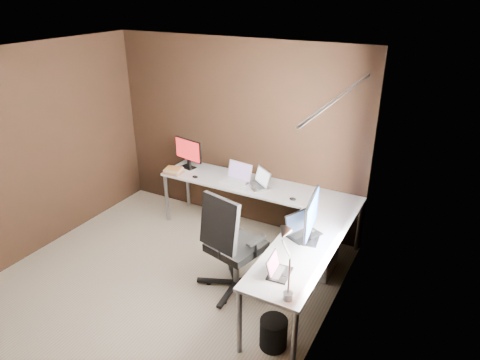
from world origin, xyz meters
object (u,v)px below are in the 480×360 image
laptop_black_big (301,230)px  book_stack (174,171)px  laptop_black_small (277,270)px  office_chair (233,262)px  desk_lamp (285,254)px  drawer_pedestal (317,246)px  monitor_left (188,152)px  monitor_right (311,216)px  laptop_white (237,178)px  laptop_silver (259,183)px  wastebasket (273,333)px

laptop_black_big → book_stack: (-2.10, 0.65, -0.01)m
laptop_black_small → office_chair: size_ratio=0.23×
laptop_black_small → desk_lamp: 0.43m
drawer_pedestal → monitor_left: bearing=168.6°
monitor_right → laptop_white: (-1.32, 0.91, -0.23)m
monitor_left → laptop_black_big: 2.23m
drawer_pedestal → laptop_silver: bearing=160.6°
drawer_pedestal → laptop_black_big: bearing=-94.2°
laptop_black_big → book_stack: 2.20m
drawer_pedestal → wastebasket: size_ratio=2.01×
desk_lamp → laptop_black_small: bearing=103.8°
monitor_left → desk_lamp: size_ratio=0.77×
drawer_pedestal → book_stack: bearing=176.0°
monitor_left → desk_lamp: 2.90m
wastebasket → book_stack: bearing=145.6°
monitor_right → laptop_black_big: bearing=47.0°
laptop_black_small → book_stack: size_ratio=1.06×
drawer_pedestal → laptop_black_small: bearing=-89.3°
laptop_white → wastebasket: laptop_white is taller
laptop_black_small → wastebasket: laptop_black_small is taller
laptop_silver → book_stack: size_ratio=1.59×
monitor_right → laptop_silver: (-1.01, 0.91, -0.23)m
book_stack → office_chair: office_chair is taller
drawer_pedestal → monitor_right: monitor_right is taller
laptop_white → office_chair: office_chair is taller
drawer_pedestal → laptop_white: (-1.24, 0.32, 0.48)m
drawer_pedestal → monitor_right: 0.92m
laptop_black_small → wastebasket: 0.63m
book_stack → office_chair: 1.78m
monitor_right → book_stack: 2.35m
monitor_left → laptop_black_big: monitor_left is taller
drawer_pedestal → wastebasket: (0.05, -1.35, -0.15)m
book_stack → office_chair: (1.46, -0.94, -0.42)m
drawer_pedestal → laptop_black_small: laptop_black_small is taller
laptop_silver → laptop_black_small: laptop_silver is taller
drawer_pedestal → laptop_silver: laptop_silver is taller
drawer_pedestal → book_stack: size_ratio=2.33×
monitor_right → book_stack: size_ratio=2.32×
laptop_black_small → book_stack: laptop_black_small is taller
monitor_left → desk_lamp: (2.23, -1.85, 0.15)m
laptop_white → desk_lamp: (1.40, -1.76, 0.33)m
monitor_left → laptop_black_big: bearing=-12.9°
monitor_right → desk_lamp: size_ratio=0.97×
laptop_black_big → office_chair: (-0.64, -0.29, -0.43)m
monitor_left → office_chair: (1.39, -1.21, -0.62)m
laptop_black_big → office_chair: bearing=138.8°
laptop_black_big → office_chair: 0.83m
desk_lamp → wastebasket: desk_lamp is taller
drawer_pedestal → laptop_black_small: (0.02, -1.23, 0.47)m
desk_lamp → book_stack: bearing=123.3°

